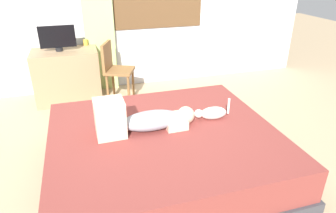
{
  "coord_description": "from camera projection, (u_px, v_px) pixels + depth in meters",
  "views": [
    {
      "loc": [
        -0.62,
        -2.41,
        1.87
      ],
      "look_at": [
        0.13,
        0.1,
        0.6
      ],
      "focal_mm": 32.22,
      "sensor_mm": 36.0,
      "label": 1
    }
  ],
  "objects": [
    {
      "name": "desk",
      "position": [
        67.0,
        76.0,
        4.38
      ],
      "size": [
        0.9,
        0.56,
        0.74
      ],
      "color": "#997A56",
      "rests_on": "ground"
    },
    {
      "name": "cat",
      "position": [
        212.0,
        113.0,
        2.97
      ],
      "size": [
        0.36,
        0.14,
        0.21
      ],
      "color": "silver",
      "rests_on": "bed"
    },
    {
      "name": "ground_plane",
      "position": [
        158.0,
        166.0,
        3.06
      ],
      "size": [
        16.0,
        16.0,
        0.0
      ],
      "primitive_type": "plane",
      "color": "tan"
    },
    {
      "name": "bed",
      "position": [
        164.0,
        152.0,
        2.88
      ],
      "size": [
        2.12,
        1.89,
        0.45
      ],
      "color": "#38383D",
      "rests_on": "ground"
    },
    {
      "name": "curtain_left",
      "position": [
        97.0,
        6.0,
        4.36
      ],
      "size": [
        0.44,
        0.06,
        2.56
      ],
      "primitive_type": "cube",
      "color": "#ADCC75",
      "rests_on": "ground"
    },
    {
      "name": "chair_by_desk",
      "position": [
        115.0,
        67.0,
        4.29
      ],
      "size": [
        0.5,
        0.5,
        0.86
      ],
      "color": "brown",
      "rests_on": "ground"
    },
    {
      "name": "cup",
      "position": [
        85.0,
        42.0,
        4.47
      ],
      "size": [
        0.07,
        0.07,
        0.09
      ],
      "primitive_type": "cylinder",
      "color": "gold",
      "rests_on": "desk"
    },
    {
      "name": "tv_monitor",
      "position": [
        57.0,
        38.0,
        4.13
      ],
      "size": [
        0.48,
        0.1,
        0.35
      ],
      "color": "black",
      "rests_on": "desk"
    },
    {
      "name": "person_lying",
      "position": [
        141.0,
        119.0,
        2.76
      ],
      "size": [
        0.94,
        0.28,
        0.34
      ],
      "color": "#8C939E",
      "rests_on": "bed"
    }
  ]
}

